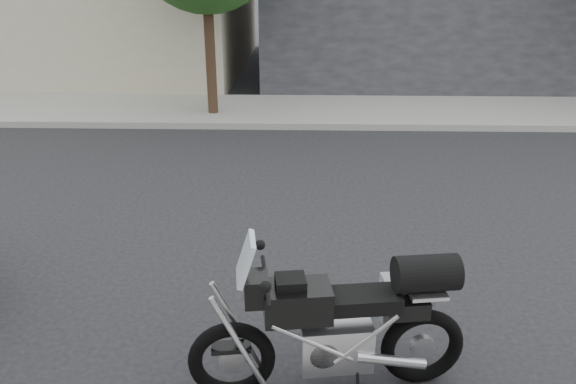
{
  "coord_description": "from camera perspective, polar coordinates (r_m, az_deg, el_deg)",
  "views": [
    {
      "loc": [
        -0.22,
        7.46,
        3.57
      ],
      "look_at": [
        -0.04,
        0.96,
        0.9
      ],
      "focal_mm": 35.0,
      "sensor_mm": 36.0,
      "label": 1
    }
  ],
  "objects": [
    {
      "name": "far_sidewalk",
      "position": [
        14.39,
        0.7,
        8.24
      ],
      "size": [
        44.0,
        3.0,
        0.15
      ],
      "primitive_type": "cube",
      "color": "gray",
      "rests_on": "ground"
    },
    {
      "name": "ground",
      "position": [
        8.27,
        -0.07,
        -3.26
      ],
      "size": [
        120.0,
        120.0,
        0.0
      ],
      "primitive_type": "plane",
      "color": "black",
      "rests_on": "ground"
    },
    {
      "name": "motorcycle",
      "position": [
        5.03,
        6.07,
        -13.01
      ],
      "size": [
        2.45,
        1.0,
        1.56
      ],
      "rotation": [
        0.0,
        0.0,
        0.14
      ],
      "color": "black",
      "rests_on": "ground"
    }
  ]
}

